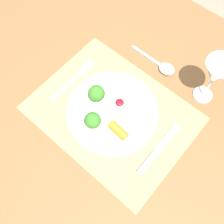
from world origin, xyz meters
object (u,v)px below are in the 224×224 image
(fork, at_px, (75,78))
(wine_glass_near, at_px, (216,74))
(knife, at_px, (156,152))
(spoon, at_px, (163,67))
(dinner_plate, at_px, (111,112))

(fork, relative_size, wine_glass_near, 1.10)
(knife, bearing_deg, spoon, 120.41)
(fork, height_order, spoon, spoon)
(dinner_plate, bearing_deg, fork, 172.65)
(fork, distance_m, knife, 0.36)
(fork, distance_m, spoon, 0.30)
(dinner_plate, relative_size, knife, 1.48)
(fork, xyz_separation_m, spoon, (0.19, 0.23, 0.00))
(knife, distance_m, spoon, 0.30)
(dinner_plate, relative_size, spoon, 1.61)
(dinner_plate, distance_m, wine_glass_near, 0.32)
(spoon, bearing_deg, fork, -128.65)
(dinner_plate, relative_size, wine_glass_near, 1.64)
(fork, relative_size, spoon, 1.08)
(knife, xyz_separation_m, spoon, (-0.16, 0.25, 0.00))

